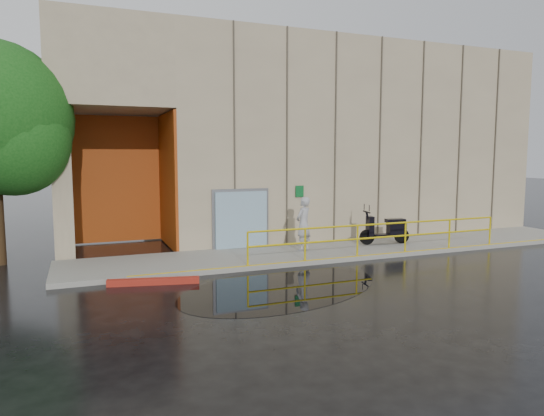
{
  "coord_description": "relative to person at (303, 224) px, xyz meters",
  "views": [
    {
      "loc": [
        -5.11,
        -10.35,
        3.42
      ],
      "look_at": [
        0.22,
        3.0,
        1.86
      ],
      "focal_mm": 32.0,
      "sensor_mm": 36.0,
      "label": 1
    }
  ],
  "objects": [
    {
      "name": "scooter",
      "position": [
        3.37,
        0.02,
        -0.08
      ],
      "size": [
        1.96,
        0.96,
        1.49
      ],
      "rotation": [
        0.0,
        0.0,
        -0.19
      ],
      "color": "black",
      "rests_on": "sidewalk"
    },
    {
      "name": "ground",
      "position": [
        -2.02,
        -4.58,
        -1.08
      ],
      "size": [
        120.0,
        120.0,
        0.0
      ],
      "primitive_type": "plane",
      "color": "black",
      "rests_on": "ground"
    },
    {
      "name": "guardrail",
      "position": [
        2.23,
        -1.43,
        -0.4
      ],
      "size": [
        9.56,
        0.06,
        1.03
      ],
      "color": "yellow",
      "rests_on": "sidewalk"
    },
    {
      "name": "person",
      "position": [
        0.0,
        0.0,
        0.0
      ],
      "size": [
        0.81,
        0.74,
        1.86
      ],
      "primitive_type": "imported",
      "rotation": [
        0.0,
        0.0,
        3.71
      ],
      "color": "#A6A6AA",
      "rests_on": "sidewalk"
    },
    {
      "name": "puddle",
      "position": [
        -2.33,
        -3.61,
        -1.08
      ],
      "size": [
        6.88,
        5.53,
        0.01
      ],
      "primitive_type": "cube",
      "rotation": [
        0.0,
        0.0,
        0.36
      ],
      "color": "black",
      "rests_on": "ground"
    },
    {
      "name": "red_curb",
      "position": [
        -5.39,
        -2.08,
        -0.99
      ],
      "size": [
        2.38,
        0.69,
        0.18
      ],
      "primitive_type": "cube",
      "rotation": [
        0.0,
        0.0,
        -0.22
      ],
      "color": "#A02317",
      "rests_on": "ground"
    },
    {
      "name": "building",
      "position": [
        3.08,
        6.41,
        3.12
      ],
      "size": [
        20.0,
        10.17,
        8.0
      ],
      "color": "gray",
      "rests_on": "ground"
    },
    {
      "name": "sidewalk",
      "position": [
        1.98,
        -0.08,
        -1.01
      ],
      "size": [
        20.0,
        3.0,
        0.15
      ],
      "primitive_type": "cube",
      "color": "gray",
      "rests_on": "ground"
    }
  ]
}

